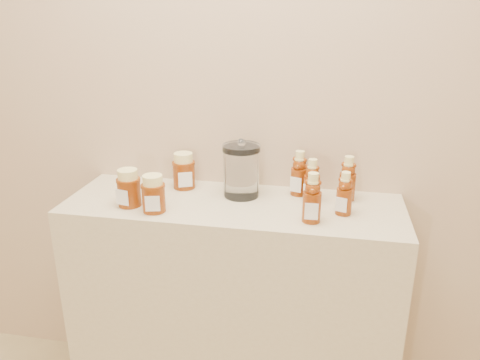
% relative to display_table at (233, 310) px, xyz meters
% --- Properties ---
extents(wall_back, '(3.50, 0.02, 2.70)m').
position_rel_display_table_xyz_m(wall_back, '(0.00, 0.20, 0.90)').
color(wall_back, tan).
rests_on(wall_back, ground).
extents(display_table, '(1.20, 0.40, 0.90)m').
position_rel_display_table_xyz_m(display_table, '(0.00, 0.00, 0.00)').
color(display_table, '#BEB28B').
rests_on(display_table, ground).
extents(bear_bottle_back_left, '(0.08, 0.08, 0.19)m').
position_rel_display_table_xyz_m(bear_bottle_back_left, '(0.22, 0.13, 0.54)').
color(bear_bottle_back_left, '#662508').
rests_on(bear_bottle_back_left, display_table).
extents(bear_bottle_back_mid, '(0.07, 0.07, 0.18)m').
position_rel_display_table_xyz_m(bear_bottle_back_mid, '(0.27, 0.07, 0.54)').
color(bear_bottle_back_mid, '#662508').
rests_on(bear_bottle_back_mid, display_table).
extents(bear_bottle_back_right, '(0.08, 0.08, 0.18)m').
position_rel_display_table_xyz_m(bear_bottle_back_right, '(0.40, 0.11, 0.54)').
color(bear_bottle_back_right, '#662508').
rests_on(bear_bottle_back_right, display_table).
extents(bear_bottle_front_left, '(0.07, 0.07, 0.19)m').
position_rel_display_table_xyz_m(bear_bottle_front_left, '(0.28, -0.10, 0.54)').
color(bear_bottle_front_left, '#662508').
rests_on(bear_bottle_front_left, display_table).
extents(bear_bottle_front_right, '(0.07, 0.07, 0.17)m').
position_rel_display_table_xyz_m(bear_bottle_front_right, '(0.38, -0.02, 0.53)').
color(bear_bottle_front_right, '#662508').
rests_on(bear_bottle_front_right, display_table).
extents(honey_jar_left, '(0.10, 0.10, 0.13)m').
position_rel_display_table_xyz_m(honey_jar_left, '(-0.35, -0.09, 0.52)').
color(honey_jar_left, '#662508').
rests_on(honey_jar_left, display_table).
extents(honey_jar_back, '(0.12, 0.12, 0.14)m').
position_rel_display_table_xyz_m(honey_jar_back, '(-0.21, 0.12, 0.52)').
color(honey_jar_back, '#662508').
rests_on(honey_jar_back, display_table).
extents(honey_jar_front, '(0.10, 0.10, 0.13)m').
position_rel_display_table_xyz_m(honey_jar_front, '(-0.25, -0.12, 0.51)').
color(honey_jar_front, '#662508').
rests_on(honey_jar_front, display_table).
extents(glass_canister, '(0.15, 0.15, 0.21)m').
position_rel_display_table_xyz_m(glass_canister, '(0.02, 0.08, 0.56)').
color(glass_canister, white).
rests_on(glass_canister, display_table).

